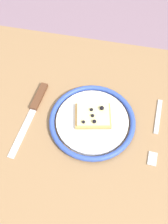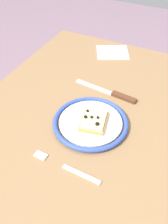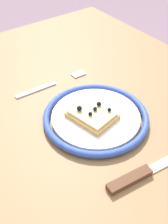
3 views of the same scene
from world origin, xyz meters
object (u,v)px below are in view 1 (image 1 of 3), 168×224
(dining_table, at_px, (89,151))
(plate, at_px, (93,121))
(fork, at_px, (156,132))
(knife, at_px, (35,106))
(pizza_slice_near, at_px, (92,115))

(dining_table, bearing_deg, plate, -92.15)
(dining_table, bearing_deg, fork, -163.12)
(plate, bearing_deg, knife, -6.42)
(dining_table, relative_size, pizza_slice_near, 9.75)
(dining_table, height_order, pizza_slice_near, pizza_slice_near)
(plate, relative_size, fork, 1.16)
(dining_table, bearing_deg, pizza_slice_near, -88.39)
(plate, height_order, fork, plate)
(knife, relative_size, fork, 1.19)
(knife, bearing_deg, pizza_slice_near, 177.03)
(plate, relative_size, knife, 0.97)
(plate, bearing_deg, fork, -177.86)
(pizza_slice_near, relative_size, knife, 0.46)
(dining_table, xyz_separation_m, plate, (-0.00, -0.05, 0.10))
(dining_table, distance_m, fork, 0.20)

